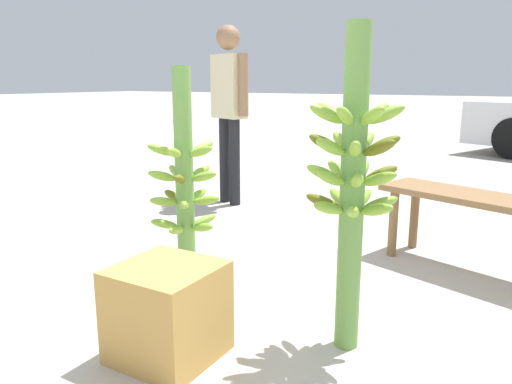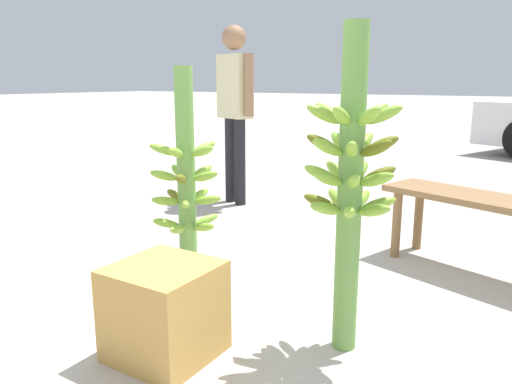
{
  "view_description": "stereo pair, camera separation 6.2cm",
  "coord_description": "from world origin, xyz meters",
  "px_view_note": "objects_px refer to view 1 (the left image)",
  "views": [
    {
      "loc": [
        1.36,
        -1.83,
        1.18
      ],
      "look_at": [
        0.05,
        0.37,
        0.61
      ],
      "focal_mm": 35.0,
      "sensor_mm": 36.0,
      "label": 1
    },
    {
      "loc": [
        1.41,
        -1.79,
        1.18
      ],
      "look_at": [
        0.05,
        0.37,
        0.61
      ],
      "focal_mm": 35.0,
      "sensor_mm": 36.0,
      "label": 2
    }
  ],
  "objects_px": {
    "vendor_person": "(229,97)",
    "market_bench": "(470,208)",
    "produce_crate": "(168,312)",
    "banana_stalk_center": "(353,181)",
    "banana_stalk_left": "(184,179)"
  },
  "relations": [
    {
      "from": "vendor_person",
      "to": "produce_crate",
      "type": "relative_size",
      "value": 4.06
    },
    {
      "from": "banana_stalk_left",
      "to": "produce_crate",
      "type": "bearing_deg",
      "value": -56.38
    },
    {
      "from": "vendor_person",
      "to": "produce_crate",
      "type": "distance_m",
      "value": 2.91
    },
    {
      "from": "banana_stalk_left",
      "to": "banana_stalk_center",
      "type": "height_order",
      "value": "banana_stalk_center"
    },
    {
      "from": "banana_stalk_center",
      "to": "vendor_person",
      "type": "bearing_deg",
      "value": 134.51
    },
    {
      "from": "banana_stalk_center",
      "to": "produce_crate",
      "type": "distance_m",
      "value": 0.97
    },
    {
      "from": "vendor_person",
      "to": "market_bench",
      "type": "relative_size",
      "value": 1.43
    },
    {
      "from": "banana_stalk_center",
      "to": "vendor_person",
      "type": "height_order",
      "value": "vendor_person"
    },
    {
      "from": "market_bench",
      "to": "banana_stalk_center",
      "type": "bearing_deg",
      "value": -86.18
    },
    {
      "from": "market_bench",
      "to": "produce_crate",
      "type": "distance_m",
      "value": 2.01
    },
    {
      "from": "banana_stalk_center",
      "to": "produce_crate",
      "type": "xyz_separation_m",
      "value": [
        -0.63,
        -0.48,
        -0.56
      ]
    },
    {
      "from": "banana_stalk_center",
      "to": "banana_stalk_left",
      "type": "bearing_deg",
      "value": 164.65
    },
    {
      "from": "banana_stalk_left",
      "to": "banana_stalk_center",
      "type": "relative_size",
      "value": 0.89
    },
    {
      "from": "vendor_person",
      "to": "banana_stalk_center",
      "type": "bearing_deg",
      "value": 154.9
    },
    {
      "from": "vendor_person",
      "to": "market_bench",
      "type": "height_order",
      "value": "vendor_person"
    }
  ]
}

